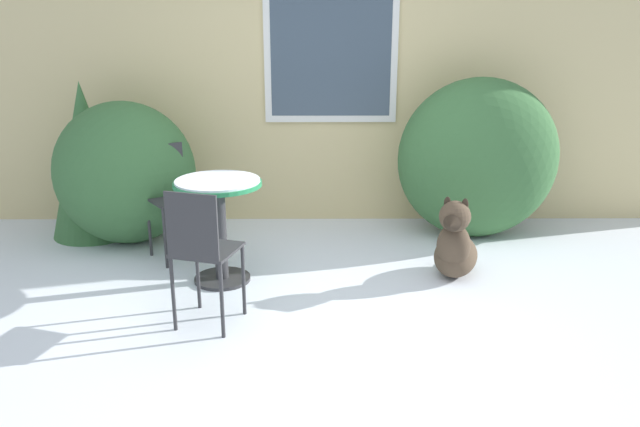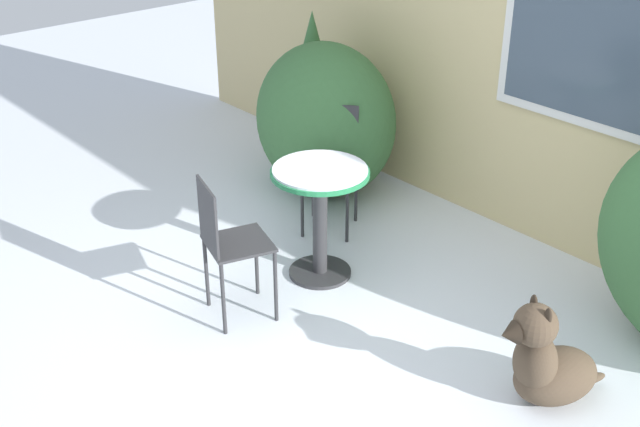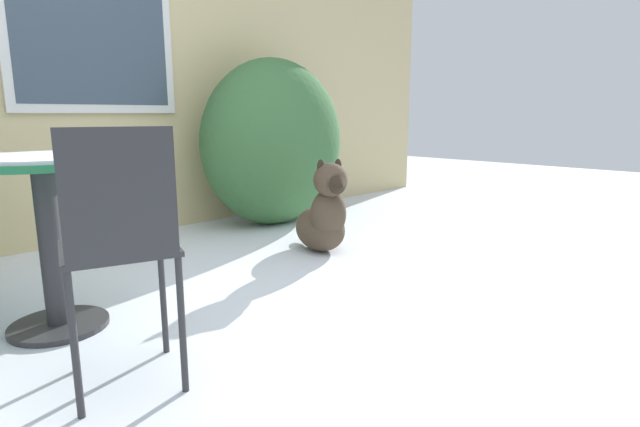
{
  "view_description": "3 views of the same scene",
  "coord_description": "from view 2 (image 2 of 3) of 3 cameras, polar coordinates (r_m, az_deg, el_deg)",
  "views": [
    {
      "loc": [
        -0.02,
        -3.58,
        1.87
      ],
      "look_at": [
        0.0,
        0.6,
        0.55
      ],
      "focal_mm": 35.0,
      "sensor_mm": 36.0,
      "label": 1
    },
    {
      "loc": [
        2.7,
        -2.32,
        2.85
      ],
      "look_at": [
        -0.73,
        0.7,
        0.45
      ],
      "focal_mm": 45.0,
      "sensor_mm": 36.0,
      "label": 2
    },
    {
      "loc": [
        -1.38,
        -1.61,
        0.94
      ],
      "look_at": [
        1.02,
        0.79,
        0.26
      ],
      "focal_mm": 28.0,
      "sensor_mm": 36.0,
      "label": 3
    }
  ],
  "objects": [
    {
      "name": "dog",
      "position": [
        4.36,
        15.86,
        -10.28
      ],
      "size": [
        0.47,
        0.68,
        0.65
      ],
      "rotation": [
        0.0,
        0.0,
        -0.38
      ],
      "color": "#4C3D2D",
      "rests_on": "ground_plane"
    },
    {
      "name": "evergreen_bush",
      "position": [
        6.6,
        -0.54,
        8.52
      ],
      "size": [
        0.71,
        0.71,
        1.36
      ],
      "color": "#386638",
      "rests_on": "ground_plane"
    },
    {
      "name": "house_wall",
      "position": [
        5.44,
        17.59,
        11.49
      ],
      "size": [
        8.0,
        0.1,
        2.84
      ],
      "color": "#D1BC84",
      "rests_on": "ground_plane"
    },
    {
      "name": "patio_chair_far_side",
      "position": [
        4.73,
        -6.56,
        -1.99
      ],
      "size": [
        0.45,
        0.45,
        0.91
      ],
      "rotation": [
        0.0,
        0.0,
        2.85
      ],
      "color": "#2D2D30",
      "rests_on": "ground_plane"
    },
    {
      "name": "ground_plane",
      "position": [
        4.56,
        -0.56,
        -11.0
      ],
      "size": [
        16.0,
        16.0,
        0.0
      ],
      "primitive_type": "plane",
      "color": "silver"
    },
    {
      "name": "shrub_left",
      "position": [
        6.24,
        0.37,
        6.64
      ],
      "size": [
        1.18,
        0.99,
        1.21
      ],
      "color": "#386638",
      "rests_on": "ground_plane"
    },
    {
      "name": "patio_table",
      "position": [
        5.11,
        0.0,
        0.96
      ],
      "size": [
        0.63,
        0.63,
        0.77
      ],
      "color": "#2D2D30",
      "rests_on": "ground_plane"
    },
    {
      "name": "patio_chair_near_table",
      "position": [
        5.75,
        0.85,
        3.79
      ],
      "size": [
        0.51,
        0.51,
        0.91
      ],
      "rotation": [
        0.0,
        0.0,
        0.62
      ],
      "color": "#2D2D30",
      "rests_on": "ground_plane"
    }
  ]
}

